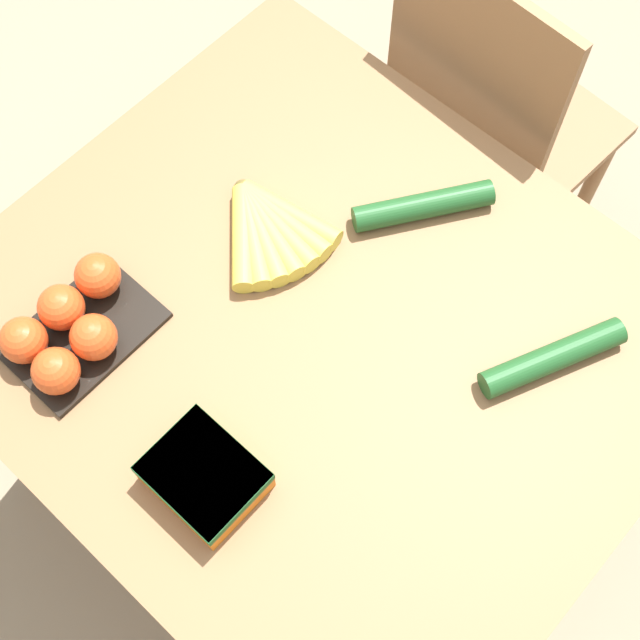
{
  "coord_description": "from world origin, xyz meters",
  "views": [
    {
      "loc": [
        0.4,
        -0.44,
        2.05
      ],
      "look_at": [
        0.0,
        0.0,
        0.8
      ],
      "focal_mm": 50.0,
      "sensor_mm": 36.0,
      "label": 1
    }
  ],
  "objects_px": {
    "carrot_bag": "(204,476)",
    "cucumber_far": "(423,206)",
    "chair": "(489,129)",
    "banana_bunch": "(268,228)",
    "cucumber_near": "(553,358)",
    "tomato_pack": "(69,327)"
  },
  "relations": [
    {
      "from": "banana_bunch",
      "to": "tomato_pack",
      "type": "xyz_separation_m",
      "value": [
        -0.09,
        -0.34,
        0.02
      ]
    },
    {
      "from": "banana_bunch",
      "to": "cucumber_far",
      "type": "distance_m",
      "value": 0.26
    },
    {
      "from": "banana_bunch",
      "to": "cucumber_far",
      "type": "bearing_deg",
      "value": 51.47
    },
    {
      "from": "chair",
      "to": "tomato_pack",
      "type": "height_order",
      "value": "chair"
    },
    {
      "from": "banana_bunch",
      "to": "cucumber_near",
      "type": "relative_size",
      "value": 0.87
    },
    {
      "from": "cucumber_near",
      "to": "tomato_pack",
      "type": "bearing_deg",
      "value": -141.07
    },
    {
      "from": "chair",
      "to": "cucumber_far",
      "type": "height_order",
      "value": "chair"
    },
    {
      "from": "chair",
      "to": "cucumber_far",
      "type": "relative_size",
      "value": 4.49
    },
    {
      "from": "carrot_bag",
      "to": "cucumber_near",
      "type": "relative_size",
      "value": 0.68
    },
    {
      "from": "chair",
      "to": "banana_bunch",
      "type": "distance_m",
      "value": 0.67
    },
    {
      "from": "carrot_bag",
      "to": "cucumber_far",
      "type": "distance_m",
      "value": 0.58
    },
    {
      "from": "banana_bunch",
      "to": "cucumber_near",
      "type": "distance_m",
      "value": 0.5
    },
    {
      "from": "banana_bunch",
      "to": "cucumber_near",
      "type": "bearing_deg",
      "value": 14.58
    },
    {
      "from": "chair",
      "to": "cucumber_near",
      "type": "xyz_separation_m",
      "value": [
        0.43,
        -0.48,
        0.28
      ]
    },
    {
      "from": "tomato_pack",
      "to": "carrot_bag",
      "type": "height_order",
      "value": "tomato_pack"
    },
    {
      "from": "tomato_pack",
      "to": "cucumber_near",
      "type": "distance_m",
      "value": 0.75
    },
    {
      "from": "carrot_bag",
      "to": "cucumber_near",
      "type": "height_order",
      "value": "carrot_bag"
    },
    {
      "from": "chair",
      "to": "banana_bunch",
      "type": "height_order",
      "value": "chair"
    },
    {
      "from": "chair",
      "to": "cucumber_near",
      "type": "relative_size",
      "value": 4.23
    },
    {
      "from": "cucumber_far",
      "to": "tomato_pack",
      "type": "bearing_deg",
      "value": -115.22
    },
    {
      "from": "chair",
      "to": "banana_bunch",
      "type": "bearing_deg",
      "value": 88.21
    },
    {
      "from": "banana_bunch",
      "to": "carrot_bag",
      "type": "relative_size",
      "value": 1.29
    }
  ]
}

